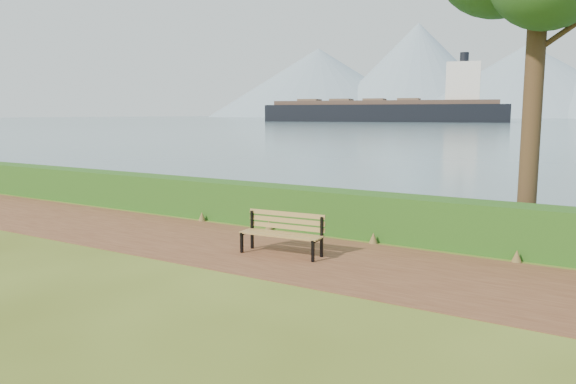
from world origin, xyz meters
The scene contains 5 objects.
ground centered at (0.00, 0.00, 0.00)m, with size 140.00×140.00×0.00m, color #485217.
path centered at (0.00, 0.30, 0.01)m, with size 40.00×3.40×0.01m, color #522D1C.
hedge centered at (0.00, 2.60, 0.50)m, with size 32.00×0.85×1.00m, color #1D4D16.
bench centered at (0.45, 0.24, 0.48)m, with size 1.71×0.64×0.84m.
cargo_ship centered at (-62.05, 163.02, 3.48)m, with size 77.67×29.03×23.35m.
Camera 1 is at (6.28, -8.91, 2.78)m, focal length 35.00 mm.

